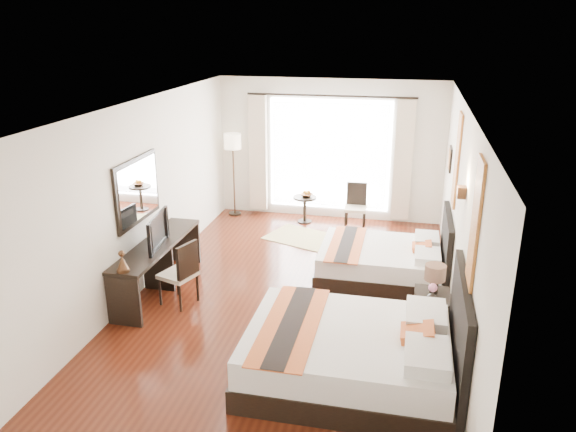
% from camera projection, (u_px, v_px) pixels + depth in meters
% --- Properties ---
extents(floor, '(4.50, 7.50, 0.01)m').
position_uv_depth(floor, '(290.00, 300.00, 8.19)').
color(floor, '#3B140A').
rests_on(floor, ground).
extents(ceiling, '(4.50, 7.50, 0.02)m').
position_uv_depth(ceiling, '(290.00, 107.00, 7.27)').
color(ceiling, white).
rests_on(ceiling, wall_headboard).
extents(wall_headboard, '(0.01, 7.50, 2.80)m').
position_uv_depth(wall_headboard, '(459.00, 220.00, 7.27)').
color(wall_headboard, silver).
rests_on(wall_headboard, floor).
extents(wall_desk, '(0.01, 7.50, 2.80)m').
position_uv_depth(wall_desk, '(140.00, 198.00, 8.18)').
color(wall_desk, silver).
rests_on(wall_desk, floor).
extents(wall_window, '(4.50, 0.01, 2.80)m').
position_uv_depth(wall_window, '(330.00, 150.00, 11.18)').
color(wall_window, silver).
rests_on(wall_window, floor).
extents(wall_entry, '(4.50, 0.01, 2.80)m').
position_uv_depth(wall_entry, '(187.00, 361.00, 4.28)').
color(wall_entry, silver).
rests_on(wall_entry, floor).
extents(window_glass, '(2.40, 0.02, 2.20)m').
position_uv_depth(window_glass, '(330.00, 155.00, 11.20)').
color(window_glass, white).
rests_on(window_glass, wall_window).
extents(sheer_curtain, '(2.30, 0.02, 2.10)m').
position_uv_depth(sheer_curtain, '(329.00, 156.00, 11.14)').
color(sheer_curtain, white).
rests_on(sheer_curtain, wall_window).
extents(drape_left, '(0.35, 0.14, 2.35)m').
position_uv_depth(drape_left, '(258.00, 154.00, 11.41)').
color(drape_left, '#C8B29B').
rests_on(drape_left, floor).
extents(drape_right, '(0.35, 0.14, 2.35)m').
position_uv_depth(drape_right, '(403.00, 161.00, 10.82)').
color(drape_right, '#C8B29B').
rests_on(drape_right, floor).
extents(art_panel_near, '(0.03, 0.50, 1.35)m').
position_uv_depth(art_panel_near, '(475.00, 226.00, 5.50)').
color(art_panel_near, maroon).
rests_on(art_panel_near, wall_headboard).
extents(art_panel_far, '(0.03, 0.50, 1.35)m').
position_uv_depth(art_panel_far, '(457.00, 160.00, 8.06)').
color(art_panel_far, maroon).
rests_on(art_panel_far, wall_headboard).
extents(wall_sconce, '(0.10, 0.14, 0.14)m').
position_uv_depth(wall_sconce, '(461.00, 192.00, 6.67)').
color(wall_sconce, '#3F2716').
rests_on(wall_sconce, wall_headboard).
extents(mirror_frame, '(0.04, 1.25, 0.95)m').
position_uv_depth(mirror_frame, '(137.00, 190.00, 8.02)').
color(mirror_frame, black).
rests_on(mirror_frame, wall_desk).
extents(mirror_glass, '(0.01, 1.12, 0.82)m').
position_uv_depth(mirror_glass, '(139.00, 190.00, 8.02)').
color(mirror_glass, white).
rests_on(mirror_glass, mirror_frame).
extents(bed_near, '(2.35, 1.84, 1.33)m').
position_uv_depth(bed_near, '(356.00, 353.00, 6.26)').
color(bed_near, black).
rests_on(bed_near, floor).
extents(bed_far, '(1.97, 1.54, 1.11)m').
position_uv_depth(bed_far, '(386.00, 261.00, 8.79)').
color(bed_far, black).
rests_on(bed_far, floor).
extents(nightstand, '(0.45, 0.56, 0.54)m').
position_uv_depth(nightstand, '(431.00, 313.00, 7.27)').
color(nightstand, black).
rests_on(nightstand, floor).
extents(table_lamp, '(0.27, 0.27, 0.42)m').
position_uv_depth(table_lamp, '(435.00, 275.00, 7.14)').
color(table_lamp, black).
rests_on(table_lamp, nightstand).
extents(vase, '(0.14, 0.14, 0.13)m').
position_uv_depth(vase, '(432.00, 299.00, 7.01)').
color(vase, black).
rests_on(vase, nightstand).
extents(console_desk, '(0.50, 2.20, 0.76)m').
position_uv_depth(console_desk, '(158.00, 267.00, 8.37)').
color(console_desk, black).
rests_on(console_desk, floor).
extents(television, '(0.22, 0.86, 0.49)m').
position_uv_depth(television, '(152.00, 231.00, 8.04)').
color(television, black).
rests_on(television, console_desk).
extents(bronze_figurine, '(0.22, 0.22, 0.26)m').
position_uv_depth(bronze_figurine, '(122.00, 262.00, 7.28)').
color(bronze_figurine, '#3F2716').
rests_on(bronze_figurine, console_desk).
extents(desk_chair, '(0.56, 0.56, 0.96)m').
position_uv_depth(desk_chair, '(180.00, 285.00, 7.99)').
color(desk_chair, '#C1AF95').
rests_on(desk_chair, floor).
extents(floor_lamp, '(0.34, 0.34, 1.70)m').
position_uv_depth(floor_lamp, '(233.00, 147.00, 11.28)').
color(floor_lamp, black).
rests_on(floor_lamp, floor).
extents(side_table, '(0.46, 0.46, 0.53)m').
position_uv_depth(side_table, '(305.00, 209.00, 11.23)').
color(side_table, black).
rests_on(side_table, floor).
extents(fruit_bowl, '(0.29, 0.29, 0.06)m').
position_uv_depth(fruit_bowl, '(307.00, 195.00, 11.13)').
color(fruit_bowl, '#463019').
rests_on(fruit_bowl, side_table).
extents(window_chair, '(0.42, 0.42, 0.88)m').
position_uv_depth(window_chair, '(355.00, 215.00, 10.89)').
color(window_chair, '#C1AF95').
rests_on(window_chair, floor).
extents(jute_rug, '(1.61, 1.35, 0.01)m').
position_uv_depth(jute_rug, '(305.00, 238.00, 10.47)').
color(jute_rug, tan).
rests_on(jute_rug, floor).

